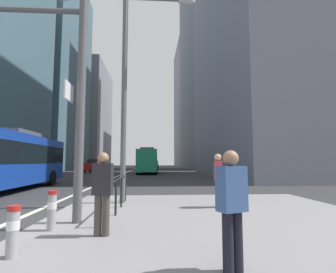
{
  "coord_description": "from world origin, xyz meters",
  "views": [
    {
      "loc": [
        3.8,
        -7.47,
        1.64
      ],
      "look_at": [
        5.82,
        25.03,
        4.79
      ],
      "focal_mm": 27.38,
      "sensor_mm": 36.0,
      "label": 1
    }
  ],
  "objects_px": {
    "city_bus_red_distant": "(146,160)",
    "car_oncoming_far": "(94,165)",
    "bollard_left": "(13,228)",
    "pedestrian_far": "(103,189)",
    "pedestrian_walking": "(218,177)",
    "car_oncoming_mid": "(97,165)",
    "car_receding_far": "(154,164)",
    "city_bus_blue_oncoming": "(3,157)",
    "bollard_right": "(52,208)",
    "pedestrian_waiting": "(232,204)",
    "car_receding_near": "(146,164)",
    "city_bus_red_receding": "(148,160)",
    "traffic_signal_gantry": "(3,63)",
    "street_lamp_post": "(125,65)"
  },
  "relations": [
    {
      "from": "car_receding_far",
      "to": "street_lamp_post",
      "type": "xyz_separation_m",
      "value": [
        -1.64,
        -55.24,
        4.29
      ]
    },
    {
      "from": "city_bus_red_distant",
      "to": "car_oncoming_far",
      "type": "distance_m",
      "value": 15.67
    },
    {
      "from": "pedestrian_far",
      "to": "car_receding_far",
      "type": "bearing_deg",
      "value": 88.48
    },
    {
      "from": "city_bus_blue_oncoming",
      "to": "bollard_right",
      "type": "distance_m",
      "value": 10.2
    },
    {
      "from": "bollard_left",
      "to": "pedestrian_far",
      "type": "height_order",
      "value": "pedestrian_far"
    },
    {
      "from": "pedestrian_walking",
      "to": "car_oncoming_mid",
      "type": "bearing_deg",
      "value": 106.94
    },
    {
      "from": "street_lamp_post",
      "to": "pedestrian_far",
      "type": "height_order",
      "value": "street_lamp_post"
    },
    {
      "from": "bollard_right",
      "to": "car_receding_far",
      "type": "bearing_deg",
      "value": 87.33
    },
    {
      "from": "bollard_right",
      "to": "city_bus_blue_oncoming",
      "type": "bearing_deg",
      "value": 124.5
    },
    {
      "from": "city_bus_blue_oncoming",
      "to": "bollard_left",
      "type": "height_order",
      "value": "city_bus_blue_oncoming"
    },
    {
      "from": "car_oncoming_far",
      "to": "pedestrian_waiting",
      "type": "distance_m",
      "value": 38.04
    },
    {
      "from": "city_bus_red_receding",
      "to": "pedestrian_far",
      "type": "bearing_deg",
      "value": -90.78
    },
    {
      "from": "street_lamp_post",
      "to": "pedestrian_walking",
      "type": "height_order",
      "value": "street_lamp_post"
    },
    {
      "from": "bollard_right",
      "to": "pedestrian_walking",
      "type": "bearing_deg",
      "value": 30.25
    },
    {
      "from": "pedestrian_walking",
      "to": "pedestrian_far",
      "type": "relative_size",
      "value": 1.04
    },
    {
      "from": "street_lamp_post",
      "to": "bollard_right",
      "type": "bearing_deg",
      "value": -106.94
    },
    {
      "from": "car_oncoming_mid",
      "to": "car_oncoming_far",
      "type": "relative_size",
      "value": 0.89
    },
    {
      "from": "pedestrian_far",
      "to": "car_oncoming_far",
      "type": "bearing_deg",
      "value": 102.84
    },
    {
      "from": "pedestrian_far",
      "to": "city_bus_red_receding",
      "type": "bearing_deg",
      "value": 89.22
    },
    {
      "from": "pedestrian_walking",
      "to": "car_receding_far",
      "type": "bearing_deg",
      "value": 91.62
    },
    {
      "from": "city_bus_red_receding",
      "to": "bollard_left",
      "type": "height_order",
      "value": "city_bus_red_receding"
    },
    {
      "from": "city_bus_red_distant",
      "to": "bollard_right",
      "type": "xyz_separation_m",
      "value": [
        -0.9,
        -48.03,
        -1.21
      ]
    },
    {
      "from": "car_oncoming_far",
      "to": "pedestrian_far",
      "type": "height_order",
      "value": "car_oncoming_far"
    },
    {
      "from": "bollard_left",
      "to": "bollard_right",
      "type": "xyz_separation_m",
      "value": [
        -0.01,
        1.58,
        0.03
      ]
    },
    {
      "from": "traffic_signal_gantry",
      "to": "car_oncoming_mid",
      "type": "bearing_deg",
      "value": 98.71
    },
    {
      "from": "car_receding_near",
      "to": "pedestrian_waiting",
      "type": "bearing_deg",
      "value": -87.61
    },
    {
      "from": "car_receding_far",
      "to": "pedestrian_far",
      "type": "xyz_separation_m",
      "value": [
        -1.58,
        -59.36,
        0.09
      ]
    },
    {
      "from": "city_bus_red_receding",
      "to": "traffic_signal_gantry",
      "type": "distance_m",
      "value": 29.89
    },
    {
      "from": "street_lamp_post",
      "to": "pedestrian_far",
      "type": "distance_m",
      "value": 5.89
    },
    {
      "from": "car_receding_near",
      "to": "car_oncoming_far",
      "type": "bearing_deg",
      "value": -106.28
    },
    {
      "from": "pedestrian_waiting",
      "to": "car_receding_near",
      "type": "bearing_deg",
      "value": 92.39
    },
    {
      "from": "city_bus_red_receding",
      "to": "pedestrian_waiting",
      "type": "xyz_separation_m",
      "value": [
        1.68,
        -32.6,
        -0.78
      ]
    },
    {
      "from": "bollard_left",
      "to": "pedestrian_far",
      "type": "xyz_separation_m",
      "value": [
        1.16,
        1.1,
        0.48
      ]
    },
    {
      "from": "city_bus_blue_oncoming",
      "to": "street_lamp_post",
      "type": "relative_size",
      "value": 1.51
    },
    {
      "from": "traffic_signal_gantry",
      "to": "pedestrian_walking",
      "type": "relative_size",
      "value": 3.47
    },
    {
      "from": "car_receding_far",
      "to": "car_oncoming_far",
      "type": "relative_size",
      "value": 0.9
    },
    {
      "from": "city_bus_blue_oncoming",
      "to": "car_receding_far",
      "type": "height_order",
      "value": "city_bus_blue_oncoming"
    },
    {
      "from": "city_bus_red_distant",
      "to": "car_receding_near",
      "type": "distance_m",
      "value": 11.9
    },
    {
      "from": "car_receding_far",
      "to": "bollard_right",
      "type": "distance_m",
      "value": 58.94
    },
    {
      "from": "car_receding_far",
      "to": "pedestrian_walking",
      "type": "height_order",
      "value": "car_receding_far"
    },
    {
      "from": "traffic_signal_gantry",
      "to": "bollard_right",
      "type": "bearing_deg",
      "value": -22.39
    },
    {
      "from": "bollard_left",
      "to": "pedestrian_far",
      "type": "distance_m",
      "value": 1.67
    },
    {
      "from": "city_bus_red_receding",
      "to": "car_oncoming_far",
      "type": "distance_m",
      "value": 9.35
    },
    {
      "from": "car_receding_far",
      "to": "car_oncoming_far",
      "type": "height_order",
      "value": "same"
    },
    {
      "from": "car_receding_near",
      "to": "city_bus_red_distant",
      "type": "bearing_deg",
      "value": -88.92
    },
    {
      "from": "city_bus_blue_oncoming",
      "to": "pedestrian_waiting",
      "type": "height_order",
      "value": "city_bus_blue_oncoming"
    },
    {
      "from": "car_oncoming_far",
      "to": "pedestrian_walking",
      "type": "relative_size",
      "value": 2.63
    },
    {
      "from": "car_receding_far",
      "to": "city_bus_blue_oncoming",
      "type": "bearing_deg",
      "value": -99.53
    },
    {
      "from": "bollard_right",
      "to": "pedestrian_waiting",
      "type": "bearing_deg",
      "value": -35.22
    },
    {
      "from": "city_bus_red_receding",
      "to": "car_oncoming_far",
      "type": "height_order",
      "value": "city_bus_red_receding"
    }
  ]
}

